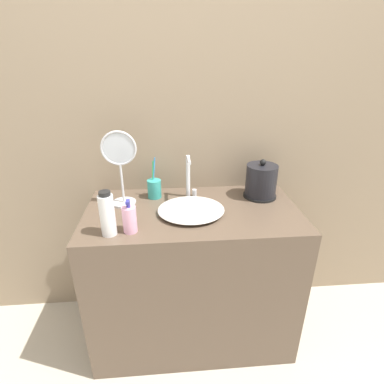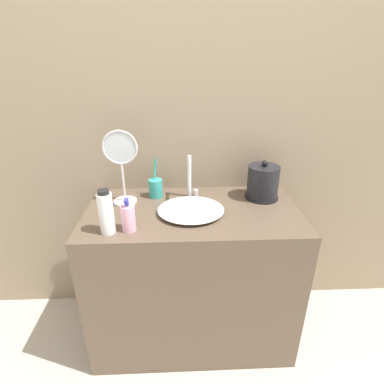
% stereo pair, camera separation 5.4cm
% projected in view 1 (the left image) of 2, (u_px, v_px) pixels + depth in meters
% --- Properties ---
extents(ground_plane, '(12.00, 12.00, 0.00)m').
position_uv_depth(ground_plane, '(197.00, 371.00, 1.60)').
color(ground_plane, '#BCB29E').
extents(wall_back, '(6.00, 0.04, 2.60)m').
position_uv_depth(wall_back, '(188.00, 105.00, 1.59)').
color(wall_back, gray).
rests_on(wall_back, ground_plane).
extents(vanity_counter, '(1.08, 0.57, 0.83)m').
position_uv_depth(vanity_counter, '(193.00, 275.00, 1.69)').
color(vanity_counter, brown).
rests_on(vanity_counter, ground_plane).
extents(sink_basin, '(0.33, 0.30, 0.04)m').
position_uv_depth(sink_basin, '(191.00, 209.00, 1.48)').
color(sink_basin, silver).
rests_on(sink_basin, vanity_counter).
extents(faucet, '(0.06, 0.12, 0.24)m').
position_uv_depth(faucet, '(189.00, 176.00, 1.60)').
color(faucet, silver).
rests_on(faucet, vanity_counter).
extents(electric_kettle, '(0.18, 0.18, 0.22)m').
position_uv_depth(electric_kettle, '(261.00, 182.00, 1.63)').
color(electric_kettle, black).
rests_on(electric_kettle, vanity_counter).
extents(toothbrush_cup, '(0.07, 0.07, 0.23)m').
position_uv_depth(toothbrush_cup, '(154.00, 188.00, 1.63)').
color(toothbrush_cup, teal).
rests_on(toothbrush_cup, vanity_counter).
extents(lotion_bottle, '(0.06, 0.06, 0.16)m').
position_uv_depth(lotion_bottle, '(130.00, 219.00, 1.30)').
color(lotion_bottle, '#EAA8C6').
rests_on(lotion_bottle, vanity_counter).
extents(shampoo_bottle, '(0.07, 0.07, 0.20)m').
position_uv_depth(shampoo_bottle, '(107.00, 214.00, 1.27)').
color(shampoo_bottle, white).
rests_on(shampoo_bottle, vanity_counter).
extents(vanity_mirror, '(0.18, 0.12, 0.39)m').
position_uv_depth(vanity_mirror, '(120.00, 163.00, 1.49)').
color(vanity_mirror, silver).
rests_on(vanity_mirror, vanity_counter).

